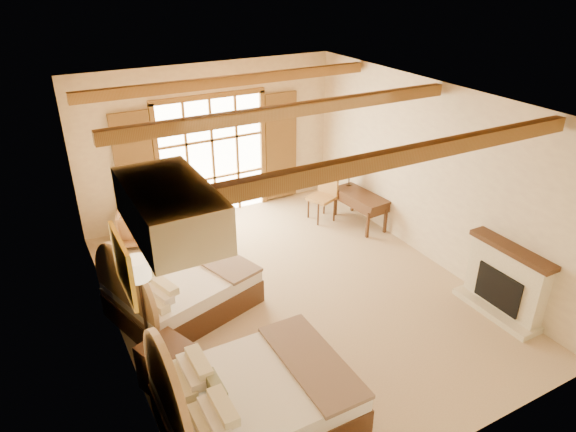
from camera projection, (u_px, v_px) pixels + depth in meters
floor at (293, 292)px, 8.55m from camera, size 7.00×7.00×0.00m
wall_back at (211, 142)px, 10.58m from camera, size 5.50×0.00×5.50m
wall_left at (108, 249)px, 6.65m from camera, size 0.00×7.00×7.00m
wall_right at (430, 173)px, 9.01m from camera, size 0.00×7.00×7.00m
ceiling at (294, 101)px, 7.12m from camera, size 7.00×7.00×0.00m
ceiling_beams at (294, 110)px, 7.17m from camera, size 5.39×4.60×0.18m
french_doors at (213, 159)px, 10.69m from camera, size 3.95×0.08×2.60m
fireplace at (504, 284)px, 7.86m from camera, size 0.46×1.40×1.16m
painting at (124, 265)px, 6.02m from camera, size 0.06×0.95×0.75m
canopy_valance at (170, 208)px, 4.63m from camera, size 0.70×1.40×0.45m
bed_near at (245, 402)px, 5.87m from camera, size 2.15×1.68×1.41m
bed_far at (174, 289)px, 7.92m from camera, size 2.43×2.04×1.33m
nightstand at (167, 366)px, 6.52m from camera, size 0.72×0.72×0.66m
floor_lamp at (138, 275)px, 6.55m from camera, size 0.34×0.34×1.59m
armchair at (139, 225)px, 9.94m from camera, size 0.96×0.97×0.71m
ottoman at (198, 224)px, 10.30m from camera, size 0.59×0.59×0.41m
desk at (360, 208)px, 10.63m from camera, size 0.64×1.28×0.67m
desk_chair at (322, 204)px, 10.81m from camera, size 0.66×0.64×1.13m
desk_lamp at (350, 170)px, 10.78m from camera, size 0.22×0.22×0.44m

